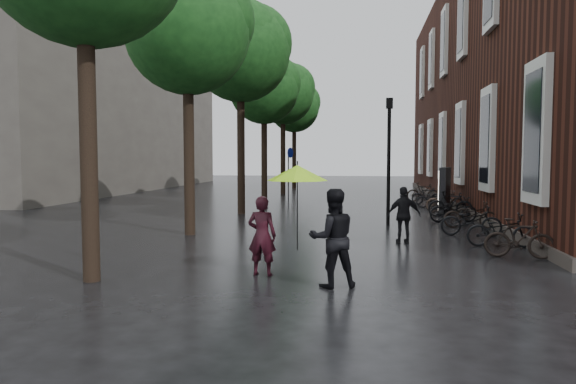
% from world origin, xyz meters
% --- Properties ---
extents(ground, '(120.00, 120.00, 0.00)m').
position_xyz_m(ground, '(0.00, 0.00, 0.00)').
color(ground, black).
extents(brick_building, '(10.20, 33.20, 12.00)m').
position_xyz_m(brick_building, '(10.47, 19.46, 5.99)').
color(brick_building, '#38160F').
rests_on(brick_building, ground).
extents(bg_building, '(16.00, 30.00, 14.00)m').
position_xyz_m(bg_building, '(-22.00, 28.00, 7.00)').
color(bg_building, '#47423D').
rests_on(bg_building, ground).
extents(street_trees, '(4.33, 34.03, 8.91)m').
position_xyz_m(street_trees, '(-3.99, 15.91, 6.34)').
color(street_trees, black).
rests_on(street_trees, ground).
extents(person_burgundy, '(0.62, 0.43, 1.61)m').
position_xyz_m(person_burgundy, '(-0.85, 1.94, 0.80)').
color(person_burgundy, black).
rests_on(person_burgundy, ground).
extents(person_black, '(1.04, 0.91, 1.80)m').
position_xyz_m(person_black, '(0.60, 1.19, 0.90)').
color(person_black, black).
rests_on(person_black, ground).
extents(lime_umbrella, '(1.17, 1.17, 1.72)m').
position_xyz_m(lime_umbrella, '(-0.10, 1.62, 2.07)').
color(lime_umbrella, black).
rests_on(lime_umbrella, ground).
extents(pedestrian_walking, '(0.97, 0.53, 1.57)m').
position_xyz_m(pedestrian_walking, '(2.29, 6.32, 0.78)').
color(pedestrian_walking, black).
rests_on(pedestrian_walking, ground).
extents(parked_bicycles, '(2.17, 16.21, 1.05)m').
position_xyz_m(parked_bicycles, '(4.59, 12.06, 0.47)').
color(parked_bicycles, black).
rests_on(parked_bicycles, ground).
extents(ad_lightbox, '(0.30, 1.31, 1.97)m').
position_xyz_m(ad_lightbox, '(4.53, 13.83, 0.99)').
color(ad_lightbox, black).
rests_on(ad_lightbox, ground).
extents(lamp_post, '(0.23, 0.23, 4.43)m').
position_xyz_m(lamp_post, '(2.05, 10.11, 2.69)').
color(lamp_post, black).
rests_on(lamp_post, ground).
extents(cycle_sign, '(0.15, 0.53, 2.90)m').
position_xyz_m(cycle_sign, '(-2.65, 18.64, 1.92)').
color(cycle_sign, '#262628').
rests_on(cycle_sign, ground).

